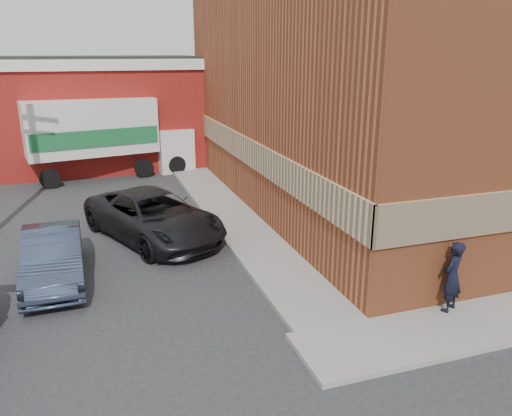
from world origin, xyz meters
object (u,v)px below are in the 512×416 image
object	(u,v)px
man	(452,277)
sedan	(53,256)
suv_a	(153,216)
brick_building	(412,81)
warehouse	(49,112)
box_truck	(107,132)

from	to	relation	value
man	sedan	distance (m)	9.99
suv_a	brick_building	bearing A→B (deg)	-12.61
brick_building	warehouse	distance (m)	18.30
brick_building	box_truck	size ratio (longest dim) A/B	2.32
suv_a	box_truck	world-z (taller)	box_truck
box_truck	suv_a	bearing A→B (deg)	-94.93
brick_building	sedan	world-z (taller)	brick_building
brick_building	warehouse	size ratio (longest dim) A/B	1.12
brick_building	box_truck	bearing A→B (deg)	148.78
warehouse	suv_a	size ratio (longest dim) A/B	2.93
brick_building	man	distance (m)	11.16
man	box_truck	distance (m)	17.76
suv_a	box_truck	distance (m)	9.39
man	suv_a	xyz separation A→B (m)	(-5.82, 7.14, -0.19)
man	sedan	world-z (taller)	man
brick_building	man	size ratio (longest dim) A/B	10.80
sedan	box_truck	xyz separation A→B (m)	(1.99, 11.55, 1.47)
box_truck	brick_building	bearing A→B (deg)	-41.88
warehouse	man	size ratio (longest dim) A/B	9.65
man	brick_building	bearing A→B (deg)	-146.95
warehouse	box_truck	size ratio (longest dim) A/B	2.07
box_truck	warehouse	bearing A→B (deg)	114.47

